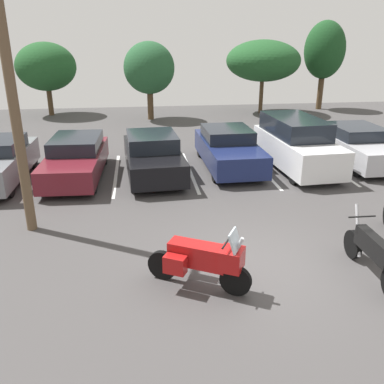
{
  "coord_description": "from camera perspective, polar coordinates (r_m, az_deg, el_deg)",
  "views": [
    {
      "loc": [
        -2.56,
        -7.87,
        4.88
      ],
      "look_at": [
        -1.28,
        1.92,
        1.09
      ],
      "focal_mm": 38.78,
      "sensor_mm": 36.0,
      "label": 1
    }
  ],
  "objects": [
    {
      "name": "ground",
      "position": [
        9.64,
        9.22,
        -10.1
      ],
      "size": [
        44.0,
        44.0,
        0.1
      ],
      "primitive_type": "cube",
      "color": "#423F3F"
    },
    {
      "name": "motorcycle_touring",
      "position": [
        8.41,
        1.4,
        -9.22
      ],
      "size": [
        2.02,
        1.32,
        1.39
      ],
      "color": "black",
      "rests_on": "ground"
    },
    {
      "name": "motorcycle_third",
      "position": [
        9.61,
        23.54,
        -7.7
      ],
      "size": [
        0.62,
        2.32,
        1.31
      ],
      "color": "black",
      "rests_on": "ground"
    },
    {
      "name": "parking_stripes",
      "position": [
        15.6,
        -5.32,
        2.68
      ],
      "size": [
        19.47,
        4.95,
        0.01
      ],
      "color": "silver",
      "rests_on": "ground"
    },
    {
      "name": "car_maroon",
      "position": [
        15.43,
        -15.66,
        4.47
      ],
      "size": [
        2.0,
        4.77,
        1.42
      ],
      "color": "maroon",
      "rests_on": "ground"
    },
    {
      "name": "car_black",
      "position": [
        15.18,
        -5.42,
        5.04
      ],
      "size": [
        2.18,
        4.78,
        1.51
      ],
      "color": "black",
      "rests_on": "ground"
    },
    {
      "name": "car_navy",
      "position": [
        16.12,
        5.03,
        5.94
      ],
      "size": [
        1.99,
        4.8,
        1.47
      ],
      "color": "navy",
      "rests_on": "ground"
    },
    {
      "name": "car_white",
      "position": [
        16.36,
        14.14,
        6.46
      ],
      "size": [
        2.1,
        4.94,
        1.91
      ],
      "color": "white",
      "rests_on": "ground"
    },
    {
      "name": "car_silver",
      "position": [
        17.83,
        21.9,
        5.94
      ],
      "size": [
        2.02,
        4.57,
        1.44
      ],
      "color": "#B7B7BC",
      "rests_on": "ground"
    },
    {
      "name": "utility_pole",
      "position": [
        10.87,
        -24.14,
        16.27
      ],
      "size": [
        0.59,
        1.77,
        8.3
      ],
      "color": "brown",
      "rests_on": "ground"
    },
    {
      "name": "tree_left",
      "position": [
        25.27,
        -5.91,
        16.59
      ],
      "size": [
        2.96,
        2.96,
        4.48
      ],
      "color": "#4C3823",
      "rests_on": "ground"
    },
    {
      "name": "tree_far_left",
      "position": [
        28.01,
        -19.45,
        15.94
      ],
      "size": [
        3.63,
        3.63,
        4.42
      ],
      "color": "#4C3823",
      "rests_on": "ground"
    },
    {
      "name": "tree_rear",
      "position": [
        30.06,
        17.78,
        18.06
      ],
      "size": [
        2.65,
        2.65,
        5.7
      ],
      "color": "#4C3823",
      "rests_on": "ground"
    },
    {
      "name": "tree_far_right",
      "position": [
        27.6,
        9.76,
        17.36
      ],
      "size": [
        4.64,
        4.64,
        4.53
      ],
      "color": "#4C3823",
      "rests_on": "ground"
    }
  ]
}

